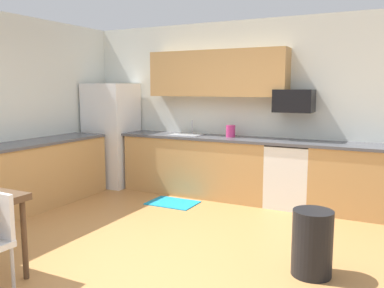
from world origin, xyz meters
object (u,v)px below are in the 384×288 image
at_px(refrigerator, 112,135).
at_px(trash_bin, 312,243).
at_px(microwave, 294,101).
at_px(oven_range, 290,175).
at_px(kettle, 231,132).

height_order(refrigerator, trash_bin, refrigerator).
bearing_deg(microwave, refrigerator, -176.66).
xyz_separation_m(refrigerator, microwave, (3.08, 0.18, 0.62)).
relative_size(microwave, trash_bin, 0.90).
height_order(refrigerator, microwave, refrigerator).
height_order(oven_range, kettle, kettle).
distance_m(oven_range, trash_bin, 2.20).
distance_m(refrigerator, kettle, 2.16).
relative_size(refrigerator, oven_range, 1.93).
height_order(refrigerator, oven_range, refrigerator).
xyz_separation_m(trash_bin, kettle, (-1.63, 2.13, 0.72)).
xyz_separation_m(oven_range, kettle, (-0.93, 0.05, 0.56)).
bearing_deg(trash_bin, kettle, 127.45).
bearing_deg(oven_range, microwave, 90.00).
relative_size(trash_bin, kettle, 3.00).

